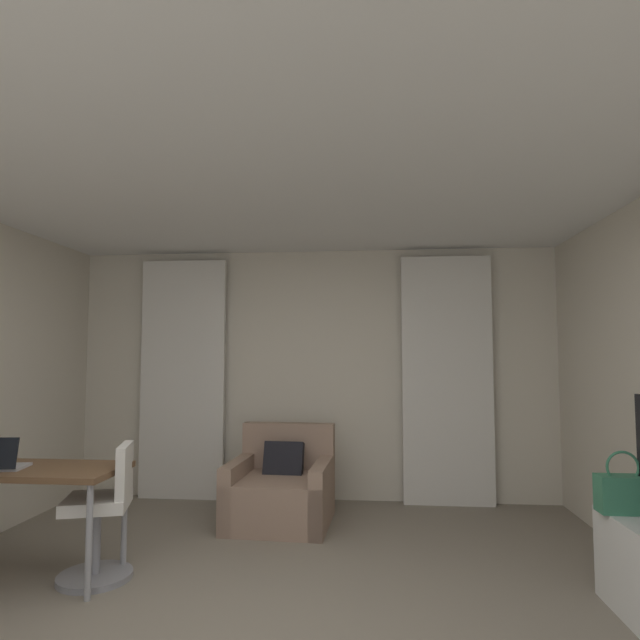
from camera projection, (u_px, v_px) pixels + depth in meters
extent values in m
cube|color=beige|center=(313.00, 373.00, 5.57)|extent=(5.12, 0.06, 2.60)
cube|color=white|center=(251.00, 127.00, 2.65)|extent=(5.12, 6.12, 0.06)
cube|color=silver|center=(183.00, 378.00, 5.56)|extent=(0.90, 0.06, 2.50)
cube|color=silver|center=(447.00, 379.00, 5.31)|extent=(0.90, 0.06, 2.50)
cube|color=#997A66|center=(280.00, 500.00, 4.65)|extent=(0.92, 0.91, 0.41)
cube|color=#997A66|center=(289.00, 445.00, 5.04)|extent=(0.88, 0.18, 0.42)
cube|color=#997A66|center=(322.00, 494.00, 4.61)|extent=(0.16, 0.87, 0.55)
cube|color=#997A66|center=(239.00, 491.00, 4.71)|extent=(0.16, 0.87, 0.55)
cube|color=black|center=(283.00, 462.00, 4.80)|extent=(0.37, 0.22, 0.37)
cube|color=brown|center=(23.00, 470.00, 3.52)|extent=(1.31, 0.57, 0.04)
cylinder|color=#99999E|center=(124.00, 518.00, 3.68)|extent=(0.04, 0.04, 0.70)
cylinder|color=#99999E|center=(89.00, 542.00, 3.21)|extent=(0.04, 0.04, 0.70)
cylinder|color=gray|center=(96.00, 544.00, 3.50)|extent=(0.06, 0.06, 0.46)
cylinder|color=gray|center=(95.00, 576.00, 3.49)|extent=(0.48, 0.48, 0.04)
cube|color=silver|center=(97.00, 503.00, 3.52)|extent=(0.50, 0.50, 0.08)
cube|color=silver|center=(125.00, 470.00, 3.57)|extent=(0.16, 0.36, 0.34)
cube|color=#ADADB2|center=(0.00, 467.00, 3.48)|extent=(0.35, 0.27, 0.02)
cube|color=#387F5B|center=(624.00, 494.00, 3.15)|extent=(0.30, 0.14, 0.22)
torus|color=#387F5B|center=(623.00, 467.00, 3.16)|extent=(0.20, 0.02, 0.20)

